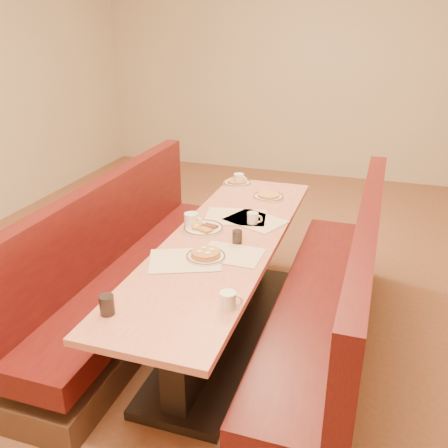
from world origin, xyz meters
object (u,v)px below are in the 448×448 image
(pancake_plate, at_px, (206,255))
(coffee_mug_c, at_px, (253,218))
(coffee_mug_b, at_px, (192,220))
(eggs_plate, at_px, (203,228))
(soda_tumbler_mid, at_px, (237,237))
(coffee_mug_a, at_px, (229,300))
(booth_left, at_px, (127,274))
(booth_right, at_px, (332,309))
(diner_table, at_px, (223,289))
(soda_tumbler_near, at_px, (107,305))
(coffee_mug_d, at_px, (239,179))

(pancake_plate, distance_m, coffee_mug_c, 0.61)
(pancake_plate, height_order, coffee_mug_b, coffee_mug_b)
(eggs_plate, bearing_deg, soda_tumbler_mid, -24.50)
(coffee_mug_a, bearing_deg, booth_left, 127.38)
(pancake_plate, distance_m, coffee_mug_a, 0.56)
(coffee_mug_c, bearing_deg, eggs_plate, -145.83)
(booth_right, height_order, soda_tumbler_mid, booth_right)
(booth_right, xyz_separation_m, soda_tumbler_mid, (-0.63, -0.03, 0.43))
(booth_left, height_order, booth_right, same)
(coffee_mug_a, bearing_deg, coffee_mug_b, 106.32)
(pancake_plate, bearing_deg, coffee_mug_b, 121.86)
(coffee_mug_b, height_order, soda_tumbler_mid, coffee_mug_b)
(coffee_mug_b, bearing_deg, coffee_mug_a, -51.09)
(diner_table, distance_m, pancake_plate, 0.49)
(coffee_mug_c, xyz_separation_m, soda_tumbler_near, (-0.38, -1.31, 0.01))
(coffee_mug_c, bearing_deg, coffee_mug_b, -154.23)
(booth_right, relative_size, coffee_mug_b, 18.48)
(eggs_plate, relative_size, soda_tumbler_near, 2.69)
(booth_left, distance_m, pancake_plate, 0.88)
(coffee_mug_b, bearing_deg, booth_right, 0.58)
(coffee_mug_a, relative_size, coffee_mug_c, 1.06)
(diner_table, bearing_deg, pancake_plate, -92.72)
(booth_right, bearing_deg, coffee_mug_c, 153.59)
(coffee_mug_d, bearing_deg, booth_right, -38.45)
(soda_tumbler_near, xyz_separation_m, soda_tumbler_mid, (0.37, 0.97, -0.01))
(booth_right, bearing_deg, booth_left, 180.00)
(diner_table, bearing_deg, coffee_mug_a, -69.73)
(soda_tumbler_near, bearing_deg, coffee_mug_b, 90.06)
(diner_table, bearing_deg, eggs_plate, 151.50)
(diner_table, relative_size, coffee_mug_a, 21.65)
(eggs_plate, xyz_separation_m, coffee_mug_d, (-0.04, 1.00, 0.03))
(diner_table, xyz_separation_m, booth_left, (-0.73, 0.00, -0.01))
(diner_table, height_order, pancake_plate, pancake_plate)
(soda_tumbler_near, bearing_deg, soda_tumbler_mid, 69.29)
(soda_tumbler_mid, bearing_deg, booth_right, 2.94)
(pancake_plate, xyz_separation_m, soda_tumbler_mid, (0.12, 0.26, 0.02))
(eggs_plate, bearing_deg, coffee_mug_c, 35.23)
(eggs_plate, height_order, coffee_mug_a, coffee_mug_a)
(coffee_mug_c, bearing_deg, soda_tumbler_near, -107.24)
(coffee_mug_a, relative_size, coffee_mug_d, 0.95)
(coffee_mug_b, xyz_separation_m, soda_tumbler_mid, (0.37, -0.14, -0.01))
(coffee_mug_a, distance_m, coffee_mug_d, 1.93)
(coffee_mug_a, bearing_deg, coffee_mug_d, 89.60)
(coffee_mug_c, distance_m, soda_tumbler_near, 1.36)
(soda_tumbler_mid, bearing_deg, coffee_mug_c, 87.88)
(booth_left, bearing_deg, soda_tumbler_near, -64.93)
(booth_left, bearing_deg, diner_table, 0.00)
(coffee_mug_d, bearing_deg, soda_tumbler_near, -80.52)
(booth_right, height_order, eggs_plate, booth_right)
(booth_left, relative_size, coffee_mug_b, 18.48)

